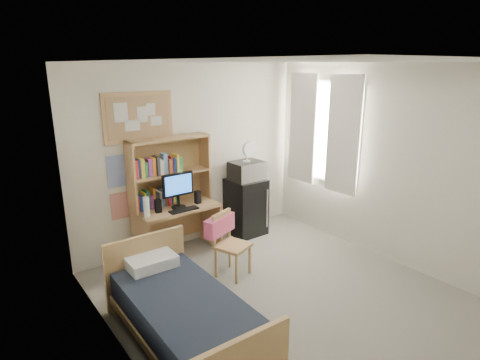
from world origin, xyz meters
TOP-DOWN VIEW (x-y plane):
  - floor at (0.00, 0.00)m, footprint 3.60×4.20m
  - ceiling at (0.00, 0.00)m, footprint 3.60×4.20m
  - wall_back at (0.00, 2.10)m, footprint 3.60×0.04m
  - wall_left at (-1.80, 0.00)m, footprint 0.04×4.20m
  - wall_right at (1.80, 0.00)m, footprint 0.04×4.20m
  - window_unit at (1.75, 1.20)m, footprint 0.10×1.40m
  - curtain_left at (1.72, 0.80)m, footprint 0.04×0.55m
  - curtain_right at (1.72, 1.60)m, footprint 0.04×0.55m
  - bulletin_board at (-0.78, 2.08)m, footprint 0.94×0.03m
  - poster_wave at (-1.10, 2.09)m, footprint 0.30×0.01m
  - poster_japan at (-1.10, 2.09)m, footprint 0.28×0.01m
  - desk at (-0.44, 1.80)m, footprint 1.14×0.57m
  - desk_chair at (-0.17, 0.85)m, footprint 0.53×0.53m
  - mini_fridge at (0.77, 1.82)m, footprint 0.52×0.52m
  - bed at (-1.28, 0.08)m, footprint 0.91×1.78m
  - hutch at (-0.44, 1.95)m, footprint 1.14×0.30m
  - monitor at (-0.44, 1.74)m, footprint 0.45×0.04m
  - keyboard at (-0.44, 1.60)m, footprint 0.40×0.13m
  - speaker_left at (-0.74, 1.74)m, footprint 0.07×0.07m
  - speaker_right at (-0.14, 1.74)m, footprint 0.07×0.07m
  - water_bottle at (-0.92, 1.69)m, footprint 0.08×0.08m
  - hoodie at (-0.24, 1.04)m, footprint 0.50×0.30m
  - microwave at (0.77, 1.80)m, footprint 0.49×0.37m
  - desk_fan at (0.77, 1.80)m, footprint 0.23×0.23m
  - pillow at (-1.27, 0.83)m, footprint 0.51×0.36m

SIDE VIEW (x-z plane):
  - floor at x=0.00m, z-range -0.02..0.00m
  - bed at x=-1.28m, z-range 0.00..0.48m
  - desk at x=-0.44m, z-range 0.00..0.71m
  - desk_chair at x=-0.17m, z-range 0.00..0.82m
  - mini_fridge at x=0.77m, z-range 0.00..0.88m
  - pillow at x=-1.27m, z-range 0.48..0.61m
  - hoodie at x=-0.24m, z-range 0.52..0.75m
  - keyboard at x=-0.44m, z-range 0.71..0.73m
  - poster_japan at x=-1.10m, z-range 0.60..0.96m
  - speaker_left at x=-0.74m, z-range 0.71..0.88m
  - speaker_right at x=-0.14m, z-range 0.71..0.89m
  - water_bottle at x=-0.92m, z-range 0.71..0.96m
  - monitor at x=-0.44m, z-range 0.71..1.18m
  - microwave at x=0.77m, z-range 0.88..1.16m
  - hutch at x=-0.44m, z-range 0.71..1.64m
  - poster_wave at x=-1.10m, z-range 1.04..1.46m
  - wall_back at x=0.00m, z-range 0.00..2.60m
  - wall_left at x=-1.80m, z-range 0.00..2.60m
  - wall_right at x=1.80m, z-range 0.00..2.60m
  - desk_fan at x=0.77m, z-range 1.16..1.45m
  - window_unit at x=1.75m, z-range 0.75..2.45m
  - curtain_left at x=1.72m, z-range 0.75..2.45m
  - curtain_right at x=1.72m, z-range 0.75..2.45m
  - bulletin_board at x=-0.78m, z-range 1.60..2.24m
  - ceiling at x=0.00m, z-range 2.59..2.61m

